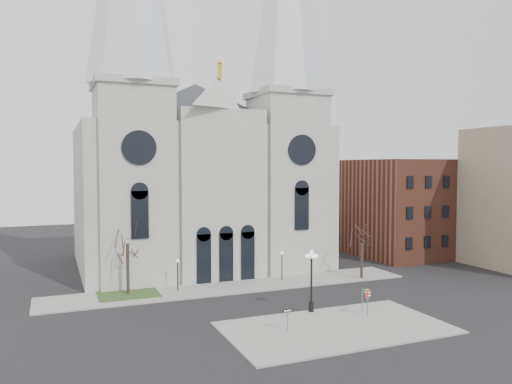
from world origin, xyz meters
name	(u,v)px	position (x,y,z in m)	size (l,w,h in m)	color
ground	(276,316)	(0.00, 0.00, 0.00)	(160.00, 160.00, 0.00)	black
sidewalk_near	(336,328)	(3.00, -5.00, 0.07)	(18.00, 10.00, 0.14)	gray
sidewalk_far	(234,287)	(0.00, 11.00, 0.07)	(40.00, 6.00, 0.14)	gray
grass_patch	(128,294)	(-11.00, 12.00, 0.09)	(6.00, 5.00, 0.18)	#2A431C
cathedral	(202,124)	(0.00, 22.86, 18.48)	(33.00, 26.66, 54.00)	#A4A099
bg_building_brick	(396,206)	(30.00, 22.00, 7.00)	(14.00, 18.00, 14.00)	brown
tree_left	(127,240)	(-11.00, 12.00, 5.58)	(3.20, 3.20, 7.50)	black
tree_right	(362,241)	(15.00, 9.00, 4.47)	(3.20, 3.20, 6.00)	black
ped_lamp_left	(178,269)	(-6.00, 11.50, 2.33)	(0.32, 0.32, 3.26)	black
ped_lamp_right	(282,261)	(6.00, 11.50, 2.33)	(0.32, 0.32, 3.26)	black
stop_sign	(368,297)	(7.00, -3.62, 1.86)	(0.87, 0.09, 2.40)	slate
globe_lamp	(311,273)	(3.21, -0.50, 3.61)	(1.52, 1.52, 5.52)	black
one_way_sign	(288,315)	(-1.05, -4.44, 1.42)	(0.81, 0.10, 1.86)	slate
street_name_sign	(363,298)	(7.36, -2.40, 1.42)	(0.69, 0.11, 2.15)	slate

